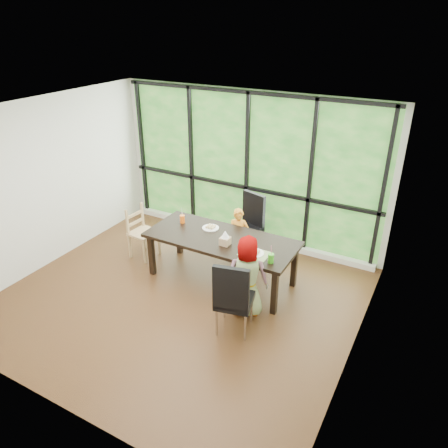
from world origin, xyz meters
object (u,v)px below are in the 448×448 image
Objects in this scene: child_toddler at (239,237)px; plate_near at (254,253)px; chair_interior_leather at (235,296)px; child_older at (246,276)px; tissue_box at (225,241)px; plate_far at (211,228)px; orange_cup at (182,219)px; dining_table at (221,259)px; chair_end_beech at (143,233)px; green_cup at (271,258)px; chair_window_leather at (246,225)px.

child_toddler is 1.05m from plate_near.
child_toddler is at bearing -77.90° from chair_interior_leather.
child_older is 0.69m from tissue_box.
chair_interior_leather is 3.93× the size of plate_near.
plate_far is (-0.98, 0.74, 0.16)m from child_older.
chair_interior_leather is at bearing 75.31° from child_older.
orange_cup is at bearing 166.56° from plate_near.
chair_interior_leather is at bearing -52.85° from dining_table.
child_older reaches higher than chair_end_beech.
chair_interior_leather is 8.43× the size of orange_cup.
green_cup is at bearing -17.80° from dining_table.
child_toddler is at bearing 136.49° from green_cup.
dining_table is 1.21m from chair_interior_leather.
plate_far is 0.96× the size of plate_near.
plate_far is (-0.26, -0.74, 0.22)m from chair_window_leather.
orange_cup is (0.72, 0.15, 0.36)m from chair_end_beech.
orange_cup reaches higher than dining_table.
child_older reaches higher than dining_table.
chair_window_leather is 1.75m from chair_end_beech.
dining_table is 0.77m from plate_near.
plate_near is 1.49m from orange_cup.
child_toddler is (1.52, 0.58, 0.04)m from chair_end_beech.
chair_window_leather is (-0.03, 0.93, 0.17)m from dining_table.
dining_table is 2.13× the size of chair_window_leather.
child_toddler is at bearing -79.54° from child_older.
plate_far is at bearing -145.41° from child_toddler.
plate_near is at bearing -16.85° from dining_table.
plate_near is (-0.08, 0.76, 0.22)m from chair_interior_leather.
plate_near is (2.16, -0.20, 0.31)m from chair_end_beech.
plate_near is at bearing -89.99° from chair_end_beech.
child_toddler reaches higher than green_cup.
child_toddler is 1.33m from child_older.
chair_window_leather is at bearing -52.85° from chair_end_beech.
tissue_box reaches higher than dining_table.
plate_far is at bearing -76.20° from chair_end_beech.
chair_window_leather is at bearing 92.08° from dining_table.
chair_window_leather is 1.64m from child_older.
chair_interior_leather is 1.20× the size of chair_end_beech.
plate_near is at bearing 160.18° from green_cup.
plate_near is at bearing -69.26° from child_toddler.
plate_far is 2.06× the size of orange_cup.
plate_near is (0.64, -0.19, 0.38)m from dining_table.
child_toddler is at bearing 90.00° from dining_table.
orange_cup is (-0.80, -0.44, 0.32)m from child_toddler.
chair_end_beech is 1.63m from child_toddler.
chair_end_beech is at bearing -36.17° from chair_interior_leather.
tissue_box is (-0.57, 0.79, 0.27)m from chair_interior_leather.
tissue_box is (-0.49, 0.03, 0.05)m from plate_near.
chair_end_beech is 2.19m from plate_near.
chair_window_leather is at bearing 70.32° from plate_far.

